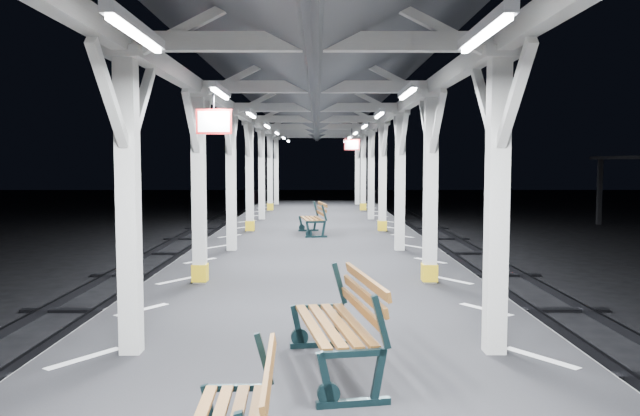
{
  "coord_description": "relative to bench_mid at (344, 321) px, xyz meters",
  "views": [
    {
      "loc": [
        0.06,
        -8.74,
        3.11
      ],
      "look_at": [
        0.1,
        3.45,
        2.2
      ],
      "focal_mm": 35.0,
      "sensor_mm": 36.0,
      "label": 1
    }
  ],
  "objects": [
    {
      "name": "ground",
      "position": [
        -0.31,
        2.64,
        -1.52
      ],
      "size": [
        120.0,
        120.0,
        0.0
      ],
      "primitive_type": "plane",
      "color": "black",
      "rests_on": "ground"
    },
    {
      "name": "platform",
      "position": [
        -0.31,
        2.64,
        -1.02
      ],
      "size": [
        6.0,
        50.0,
        1.0
      ],
      "primitive_type": "cube",
      "color": "black",
      "rests_on": "ground"
    },
    {
      "name": "hazard_stripes_left",
      "position": [
        -2.76,
        2.64,
        -0.52
      ],
      "size": [
        1.0,
        48.0,
        0.01
      ],
      "primitive_type": "cube",
      "color": "silver",
      "rests_on": "platform"
    },
    {
      "name": "hazard_stripes_right",
      "position": [
        2.14,
        2.64,
        -0.52
      ],
      "size": [
        1.0,
        48.0,
        0.01
      ],
      "primitive_type": "cube",
      "color": "silver",
      "rests_on": "platform"
    },
    {
      "name": "canopy",
      "position": [
        -0.31,
        2.62,
        3.03
      ],
      "size": [
        5.4,
        49.0,
        4.65
      ],
      "color": "silver",
      "rests_on": "platform"
    },
    {
      "name": "bench_mid",
      "position": [
        0.0,
        0.0,
        0.0
      ],
      "size": [
        0.97,
        1.9,
        0.98
      ],
      "rotation": [
        0.0,
        0.0,
        0.17
      ],
      "color": "black",
      "rests_on": "platform"
    },
    {
      "name": "bench_far",
      "position": [
        -0.33,
        11.91,
        -0.03
      ],
      "size": [
        0.87,
        1.77,
        0.92
      ],
      "rotation": [
        0.0,
        0.0,
        0.15
      ],
      "color": "black",
      "rests_on": "platform"
    }
  ]
}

